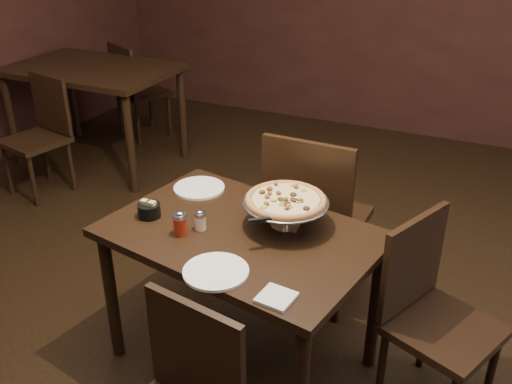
% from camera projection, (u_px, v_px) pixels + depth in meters
% --- Properties ---
extents(room, '(6.04, 7.04, 2.84)m').
position_uv_depth(room, '(261.00, 85.00, 2.10)').
color(room, black).
rests_on(room, ground).
extents(dining_table, '(1.28, 0.97, 0.73)m').
position_uv_depth(dining_table, '(241.00, 250.00, 2.52)').
color(dining_table, black).
rests_on(dining_table, ground).
extents(background_table, '(1.32, 0.88, 0.82)m').
position_uv_depth(background_table, '(93.00, 80.00, 4.63)').
color(background_table, black).
rests_on(background_table, ground).
extents(pizza_stand, '(0.38, 0.38, 0.16)m').
position_uv_depth(pizza_stand, '(286.00, 200.00, 2.46)').
color(pizza_stand, silver).
rests_on(pizza_stand, dining_table).
extents(parmesan_shaker, '(0.05, 0.05, 0.09)m').
position_uv_depth(parmesan_shaker, '(200.00, 220.00, 2.48)').
color(parmesan_shaker, '#F5E7BE').
rests_on(parmesan_shaker, dining_table).
extents(pepper_flake_shaker, '(0.06, 0.06, 0.11)m').
position_uv_depth(pepper_flake_shaker, '(180.00, 223.00, 2.44)').
color(pepper_flake_shaker, '#9C170E').
rests_on(pepper_flake_shaker, dining_table).
extents(packet_caddy, '(0.10, 0.10, 0.08)m').
position_uv_depth(packet_caddy, '(149.00, 210.00, 2.58)').
color(packet_caddy, black).
rests_on(packet_caddy, dining_table).
extents(napkin_stack, '(0.14, 0.14, 0.01)m').
position_uv_depth(napkin_stack, '(276.00, 298.00, 2.05)').
color(napkin_stack, silver).
rests_on(napkin_stack, dining_table).
extents(plate_left, '(0.25, 0.25, 0.01)m').
position_uv_depth(plate_left, '(199.00, 188.00, 2.84)').
color(plate_left, white).
rests_on(plate_left, dining_table).
extents(plate_near, '(0.26, 0.26, 0.01)m').
position_uv_depth(plate_near, '(216.00, 272.00, 2.20)').
color(plate_near, white).
rests_on(plate_near, dining_table).
extents(serving_spatula, '(0.17, 0.17, 0.02)m').
position_uv_depth(serving_spatula, '(263.00, 220.00, 2.32)').
color(serving_spatula, silver).
rests_on(serving_spatula, pizza_stand).
extents(chair_far, '(0.48, 0.48, 1.01)m').
position_uv_depth(chair_far, '(314.00, 215.00, 2.97)').
color(chair_far, black).
rests_on(chair_far, ground).
extents(chair_side, '(0.54, 0.54, 0.88)m').
position_uv_depth(chair_side, '(431.00, 310.00, 2.38)').
color(chair_side, black).
rests_on(chair_side, ground).
extents(bg_chair_far, '(0.55, 0.55, 0.88)m').
position_uv_depth(bg_chair_far, '(135.00, 88.00, 5.23)').
color(bg_chair_far, black).
rests_on(bg_chair_far, ground).
extents(bg_chair_near, '(0.49, 0.49, 0.88)m').
position_uv_depth(bg_chair_near, '(41.00, 131.00, 4.26)').
color(bg_chair_near, black).
rests_on(bg_chair_near, ground).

